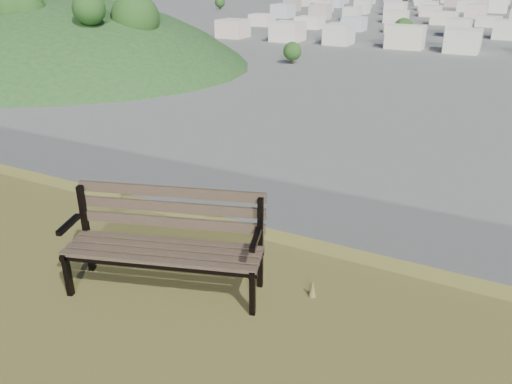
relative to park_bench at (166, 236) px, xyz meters
The scene contains 3 objects.
park_bench is the anchor object (origin of this frame).
green_wooded_hill 178.98m from the park_bench, 140.15° to the left, with size 163.93×131.15×81.97m.
city_trees 318.14m from the park_bench, 94.95° to the left, with size 406.52×387.20×9.98m.
Camera 1 is at (3.77, -0.72, 27.99)m, focal length 35.00 mm.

